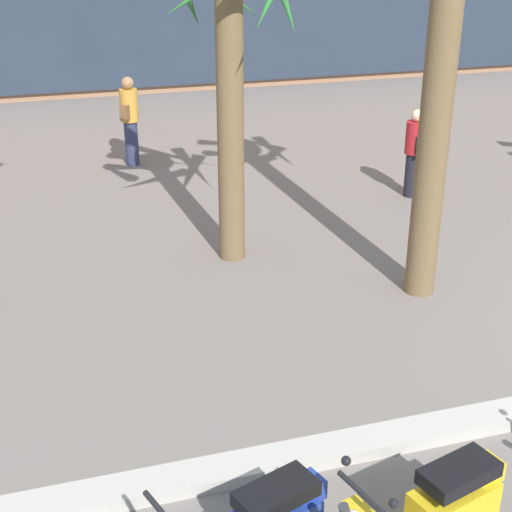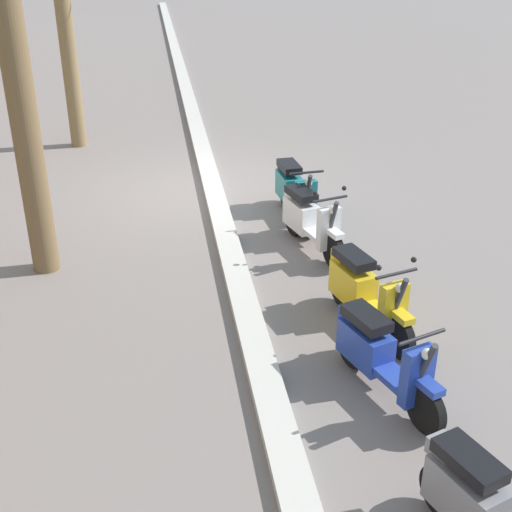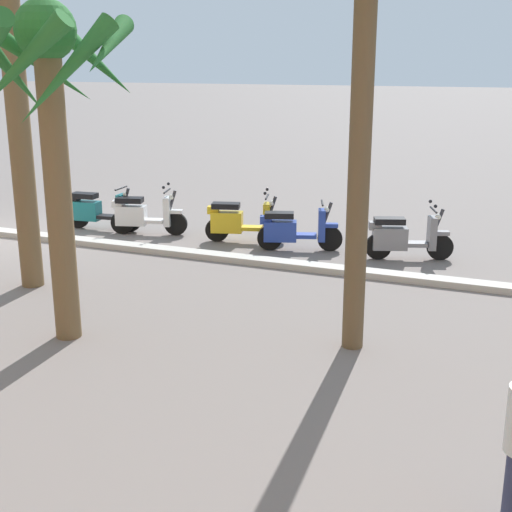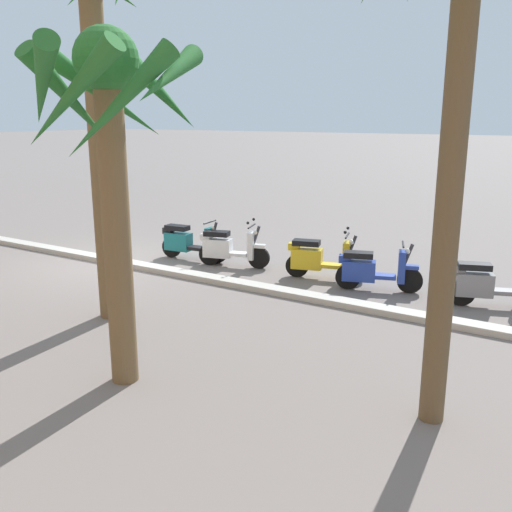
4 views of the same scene
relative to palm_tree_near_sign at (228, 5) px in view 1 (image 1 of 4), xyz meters
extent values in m
cube|color=#283342|center=(1.49, 10.88, -1.86)|extent=(44.59, 0.12, 2.80)
cube|color=black|center=(-1.18, -5.63, -2.71)|extent=(0.66, 0.48, 0.12)
cube|color=#233D9E|center=(-0.91, -5.54, -2.81)|extent=(0.29, 0.27, 0.16)
cube|color=gold|center=(0.13, -5.87, -3.02)|extent=(0.74, 0.49, 0.45)
cube|color=black|center=(0.15, -5.87, -2.66)|extent=(0.66, 0.45, 0.12)
cylinder|color=black|center=(-0.72, -6.11, -2.44)|extent=(0.19, 0.55, 0.04)
cube|color=gold|center=(0.42, -5.79, -2.76)|extent=(0.28, 0.26, 0.16)
sphere|color=black|center=(-0.63, -6.33, -2.32)|extent=(0.07, 0.07, 0.07)
sphere|color=black|center=(-0.76, -5.87, -2.32)|extent=(0.07, 0.07, 0.07)
cylinder|color=brown|center=(2.06, -1.76, -0.41)|extent=(0.38, 0.38, 6.10)
cylinder|color=brown|center=(0.00, -0.02, -1.35)|extent=(0.36, 0.36, 4.23)
cylinder|color=#2D3351|center=(-0.73, 4.75, -3.03)|extent=(0.26, 0.26, 0.86)
cylinder|color=gold|center=(-0.73, 4.75, -2.29)|extent=(0.34, 0.34, 0.61)
sphere|color=#9E704C|center=(-0.73, 4.75, -1.87)|extent=(0.23, 0.23, 0.23)
cube|color=brown|center=(-0.85, 4.56, -2.38)|extent=(0.20, 0.19, 0.28)
cylinder|color=black|center=(3.65, 1.56, -3.08)|extent=(0.26, 0.26, 0.77)
cylinder|color=#B21E23|center=(3.65, 1.56, -2.42)|extent=(0.34, 0.34, 0.55)
sphere|color=beige|center=(3.65, 1.56, -2.04)|extent=(0.21, 0.21, 0.21)
cube|color=black|center=(3.65, 1.34, -2.50)|extent=(0.16, 0.12, 0.28)
camera|label=1|loc=(-2.53, -9.62, 1.08)|focal=53.20mm
camera|label=2|loc=(-7.28, -3.46, 1.25)|focal=47.82mm
camera|label=3|loc=(-6.04, 7.69, 0.39)|focal=48.91mm
camera|label=4|loc=(-5.32, 5.15, 0.12)|focal=39.56mm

